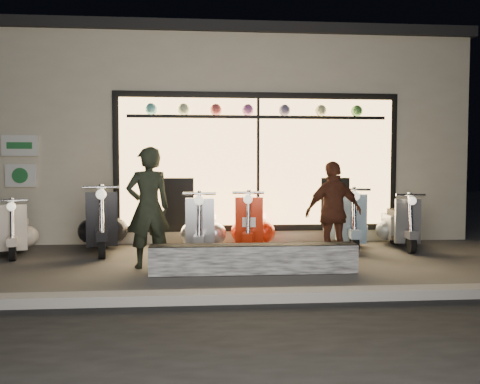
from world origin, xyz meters
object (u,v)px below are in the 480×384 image
object	(u,v)px
scooter_red	(252,227)
woman	(334,213)
man	(148,208)
graffiti_barrier	(254,259)
scooter_silver	(203,229)

from	to	relation	value
scooter_red	woman	bearing A→B (deg)	-38.22
scooter_red	woman	xyz separation A→B (m)	(1.09, -1.27, 0.36)
man	graffiti_barrier	bearing A→B (deg)	140.52
man	woman	bearing A→B (deg)	160.18
graffiti_barrier	scooter_silver	world-z (taller)	scooter_silver
graffiti_barrier	man	world-z (taller)	man
scooter_silver	woman	bearing A→B (deg)	-25.01
graffiti_barrier	scooter_red	size ratio (longest dim) A/B	1.97
graffiti_barrier	scooter_red	world-z (taller)	scooter_red
scooter_silver	scooter_red	size ratio (longest dim) A/B	0.99
scooter_silver	scooter_red	distance (m)	0.89
man	scooter_silver	bearing A→B (deg)	-145.13
scooter_silver	man	world-z (taller)	man
scooter_red	man	world-z (taller)	man
graffiti_barrier	man	xyz separation A→B (m)	(-1.48, 0.50, 0.67)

